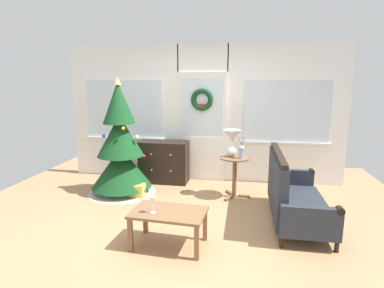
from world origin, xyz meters
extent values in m
plane|color=#AD7F56|center=(0.00, 0.00, 0.00)|extent=(6.76, 6.76, 0.00)
cube|color=white|center=(-1.52, 2.09, 1.27)|extent=(2.15, 0.08, 2.55)
cube|color=white|center=(1.52, 2.09, 1.27)|extent=(2.15, 0.08, 2.55)
cube|color=white|center=(0.00, 2.09, 2.30)|extent=(0.94, 0.08, 0.50)
cube|color=silver|center=(0.00, 2.05, 1.02)|extent=(0.90, 0.05, 2.05)
cube|color=white|center=(0.00, 2.03, 0.45)|extent=(0.78, 0.02, 0.80)
cube|color=silver|center=(0.00, 2.03, 1.40)|extent=(0.78, 0.01, 1.10)
cube|color=silver|center=(-1.52, 2.03, 1.35)|extent=(1.50, 0.01, 1.10)
cube|color=silver|center=(1.52, 2.03, 1.35)|extent=(1.50, 0.01, 1.10)
cube|color=silver|center=(-1.52, 2.02, 0.78)|extent=(1.59, 0.06, 0.03)
cube|color=silver|center=(1.52, 2.02, 0.78)|extent=(1.59, 0.06, 0.03)
torus|color=#123B1B|center=(0.00, 1.99, 1.55)|extent=(0.41, 0.09, 0.41)
cube|color=red|center=(0.00, 1.97, 1.42)|extent=(0.10, 0.02, 0.10)
cylinder|color=#4C331E|center=(-1.26, 1.11, 0.09)|extent=(0.10, 0.10, 0.19)
cone|color=beige|center=(-1.26, 1.11, 0.05)|extent=(1.14, 1.14, 0.10)
cone|color=#14421E|center=(-1.26, 1.11, 0.45)|extent=(1.01, 1.01, 0.68)
cone|color=#14421E|center=(-1.26, 1.11, 0.99)|extent=(0.77, 0.77, 0.68)
cone|color=#14421E|center=(-1.26, 1.11, 1.54)|extent=(0.53, 0.53, 0.68)
cone|color=#E0BC4C|center=(-1.26, 1.11, 1.89)|extent=(0.12, 0.12, 0.12)
sphere|color=red|center=(-0.91, 1.26, 0.62)|extent=(0.06, 0.06, 0.06)
sphere|color=gold|center=(-1.10, 0.88, 1.15)|extent=(0.06, 0.06, 0.06)
sphere|color=silver|center=(-0.95, 1.07, 0.98)|extent=(0.08, 0.08, 0.08)
sphere|color=#264CB2|center=(-1.44, 0.89, 1.02)|extent=(0.06, 0.06, 0.06)
sphere|color=red|center=(-1.43, 1.31, 1.16)|extent=(0.05, 0.05, 0.05)
sphere|color=gold|center=(-1.26, 1.46, 0.58)|extent=(0.05, 0.05, 0.05)
cube|color=black|center=(-0.69, 1.79, 0.39)|extent=(0.91, 0.43, 0.78)
sphere|color=tan|center=(-0.87, 1.57, 0.58)|extent=(0.03, 0.03, 0.03)
sphere|color=tan|center=(-0.51, 1.57, 0.58)|extent=(0.03, 0.03, 0.03)
sphere|color=tan|center=(-0.87, 1.57, 0.28)|extent=(0.03, 0.03, 0.03)
sphere|color=tan|center=(-0.51, 1.57, 0.28)|extent=(0.03, 0.03, 0.03)
cylinder|color=black|center=(1.83, -0.34, 0.07)|extent=(0.05, 0.05, 0.14)
cylinder|color=black|center=(1.84, 1.14, 0.07)|extent=(0.05, 0.05, 0.14)
cylinder|color=black|center=(1.23, -0.34, 0.07)|extent=(0.05, 0.05, 0.14)
cylinder|color=black|center=(1.24, 1.14, 0.07)|extent=(0.05, 0.05, 0.14)
cube|color=#282D38|center=(1.54, 0.40, 0.21)|extent=(0.73, 1.42, 0.14)
cube|color=#282D38|center=(1.24, 0.40, 0.59)|extent=(0.13, 1.42, 0.62)
cube|color=black|center=(1.24, 0.40, 0.93)|extent=(0.09, 1.39, 0.06)
cube|color=#282D38|center=(1.53, -0.35, 0.33)|extent=(0.66, 0.09, 0.38)
cylinder|color=black|center=(1.82, -0.36, 0.50)|extent=(0.09, 0.09, 0.09)
cube|color=#282D38|center=(1.54, 1.15, 0.33)|extent=(0.66, 0.09, 0.38)
cylinder|color=black|center=(1.83, 1.15, 0.50)|extent=(0.09, 0.09, 0.09)
cylinder|color=brown|center=(0.65, 1.19, 0.66)|extent=(0.48, 0.48, 0.02)
cylinder|color=brown|center=(0.65, 1.19, 0.32)|extent=(0.07, 0.07, 0.65)
cube|color=brown|center=(0.81, 1.19, 0.02)|extent=(0.20, 0.05, 0.04)
cube|color=brown|center=(0.57, 1.33, 0.02)|extent=(0.14, 0.20, 0.04)
cube|color=brown|center=(0.57, 1.05, 0.02)|extent=(0.14, 0.20, 0.04)
sphere|color=silver|center=(0.59, 1.23, 0.76)|extent=(0.16, 0.16, 0.16)
cylinder|color=silver|center=(0.59, 1.23, 0.88)|extent=(0.02, 0.02, 0.06)
cone|color=silver|center=(0.59, 1.23, 1.01)|extent=(0.28, 0.28, 0.20)
cylinder|color=#99ADBC|center=(0.75, 1.13, 0.75)|extent=(0.09, 0.09, 0.16)
sphere|color=#99ADBC|center=(0.75, 1.13, 0.83)|extent=(0.10, 0.10, 0.10)
cylinder|color=#4C7042|center=(0.73, 1.13, 0.93)|extent=(0.07, 0.01, 0.17)
cylinder|color=#4C7042|center=(0.75, 1.13, 0.93)|extent=(0.01, 0.01, 0.18)
cylinder|color=#4C7042|center=(0.77, 1.13, 0.93)|extent=(0.07, 0.01, 0.17)
cube|color=brown|center=(-0.05, -0.50, 0.41)|extent=(0.88, 0.59, 0.03)
cube|color=brown|center=(-0.45, -0.68, 0.20)|extent=(0.05, 0.05, 0.39)
cube|color=brown|center=(0.31, -0.75, 0.20)|extent=(0.05, 0.05, 0.39)
cube|color=brown|center=(-0.41, -0.25, 0.20)|extent=(0.05, 0.05, 0.39)
cube|color=brown|center=(0.35, -0.31, 0.20)|extent=(0.05, 0.05, 0.39)
cylinder|color=silver|center=(-0.21, -0.57, 0.43)|extent=(0.06, 0.06, 0.01)
cylinder|color=silver|center=(-0.21, -0.57, 0.48)|extent=(0.01, 0.01, 0.10)
cone|color=silver|center=(-0.21, -0.57, 0.57)|extent=(0.08, 0.08, 0.09)
cube|color=#D8C64C|center=(-0.91, 0.92, 0.11)|extent=(0.22, 0.20, 0.22)
camera|label=1|loc=(0.75, -3.72, 1.86)|focal=28.99mm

